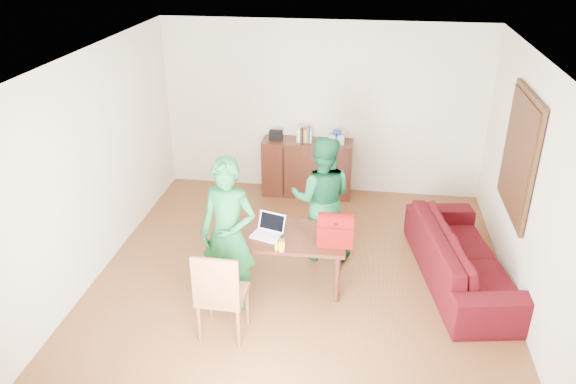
% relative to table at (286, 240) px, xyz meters
% --- Properties ---
extents(room, '(5.20, 5.70, 2.90)m').
position_rel_table_xyz_m(room, '(0.18, 0.12, 0.72)').
color(room, '#472711').
rests_on(room, ground).
extents(table, '(1.44, 0.83, 0.67)m').
position_rel_table_xyz_m(table, '(0.00, 0.00, 0.00)').
color(table, black).
rests_on(table, ground).
extents(chair, '(0.49, 0.47, 1.06)m').
position_rel_table_xyz_m(chair, '(-0.51, -1.04, -0.28)').
color(chair, brown).
rests_on(chair, ground).
extents(person_near, '(0.71, 0.53, 1.78)m').
position_rel_table_xyz_m(person_near, '(-0.56, -0.48, 0.30)').
color(person_near, '#135626').
rests_on(person_near, ground).
extents(person_far, '(0.81, 0.63, 1.65)m').
position_rel_table_xyz_m(person_far, '(0.36, 0.69, 0.24)').
color(person_far, '#13552E').
rests_on(person_far, ground).
extents(laptop, '(0.39, 0.32, 0.24)m').
position_rel_table_xyz_m(laptop, '(-0.22, -0.08, 0.12)').
color(laptop, white).
rests_on(laptop, table).
extents(bananas, '(0.17, 0.13, 0.06)m').
position_rel_table_xyz_m(bananas, '(-0.00, -0.39, 0.11)').
color(bananas, gold).
rests_on(bananas, table).
extents(bottle, '(0.08, 0.08, 0.20)m').
position_rel_table_xyz_m(bottle, '(0.02, -0.37, 0.18)').
color(bottle, '#563213').
rests_on(bottle, table).
extents(red_bag, '(0.41, 0.24, 0.30)m').
position_rel_table_xyz_m(red_bag, '(0.59, -0.12, 0.23)').
color(red_bag, '#6B0907').
rests_on(red_bag, table).
extents(sofa, '(1.30, 2.43, 0.67)m').
position_rel_table_xyz_m(sofa, '(2.12, 0.36, -0.25)').
color(sofa, '#3F0816').
rests_on(sofa, ground).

